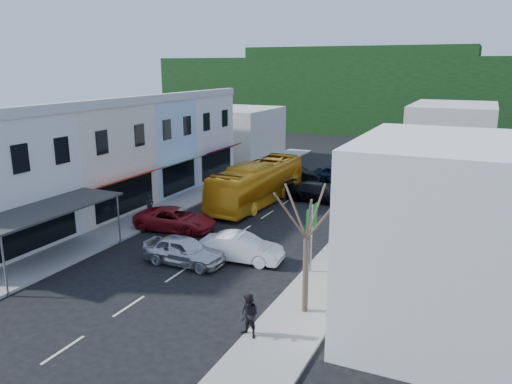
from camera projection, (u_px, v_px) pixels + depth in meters
The scene contains 21 objects.
ground at pixel (214, 250), 30.02m from camera, with size 120.00×120.00×0.00m, color black.
sidewalk_left at pixel (195, 197), 41.84m from camera, with size 3.00×52.00×0.15m, color gray.
sidewalk_right at pixel (374, 219), 35.76m from camera, with size 3.00×52.00×0.15m, color gray.
shopfront_row at pixel (104, 156), 38.50m from camera, with size 8.25×30.00×8.00m.
right_building at pixel (457, 239), 20.04m from camera, with size 8.00×9.00×8.00m, color silver.
distant_block_left at pixel (238, 134), 57.91m from camera, with size 8.00×10.00×6.00m, color #B7B2A8.
distant_block_right at pixel (451, 138), 51.10m from camera, with size 8.00×12.00×7.00m, color #B7B2A8.
hillside at pixel (391, 89), 86.24m from camera, with size 80.00×26.00×14.00m.
bus at pixel (257, 185), 39.71m from camera, with size 2.50×11.60×3.10m, color #EEA418.
car_silver at pixel (184, 252), 27.68m from camera, with size 1.80×4.40×1.40m, color silver.
car_white at pixel (241, 249), 28.13m from camera, with size 1.80×4.40×1.40m, color white.
car_red at pixel (175, 220), 33.43m from camera, with size 1.90×4.60×1.40m, color maroon.
car_black_near at pixel (319, 193), 40.51m from camera, with size 1.84×4.50×1.40m, color black.
car_navy_mid at pixel (338, 175), 47.08m from camera, with size 1.80×4.40×1.40m, color black.
car_black_far at pixel (298, 175), 47.25m from camera, with size 1.80×4.40×1.40m, color black.
car_navy_far at pixel (359, 167), 50.90m from camera, with size 1.84×4.50×1.40m, color black.
pedestrian_left at pixel (150, 206), 35.72m from camera, with size 0.60×0.40×1.70m, color black.
pedestrian_right at pixel (249, 317), 19.91m from camera, with size 0.70×0.44×1.70m, color black.
direction_sign at pixel (311, 240), 26.08m from camera, with size 0.20×1.72×3.83m, color #065819, non-canonical shape.
street_tree at pixel (307, 239), 21.41m from camera, with size 2.53×2.53×7.07m, color #392E23, non-canonical shape.
traffic_signal at pixel (406, 146), 53.14m from camera, with size 0.66×1.04×4.81m, color black, non-canonical shape.
Camera 1 is at (14.10, -24.59, 10.78)m, focal length 35.00 mm.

